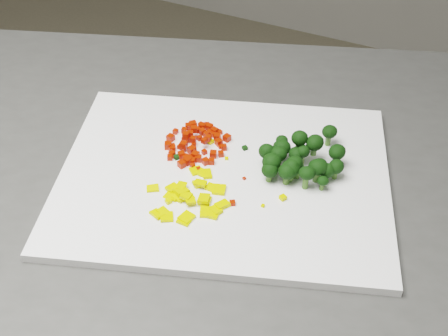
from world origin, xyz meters
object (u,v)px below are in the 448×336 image
at_px(cutting_board, 224,177).
at_px(pepper_pile, 193,192).
at_px(carrot_pile, 194,138).
at_px(broccoli_pile, 303,148).

height_order(cutting_board, pepper_pile, pepper_pile).
bearing_deg(carrot_pile, pepper_pile, -63.22).
bearing_deg(pepper_pile, cutting_board, 73.66).
height_order(carrot_pile, pepper_pile, carrot_pile).
relative_size(pepper_pile, broccoli_pile, 0.97).
xyz_separation_m(carrot_pile, pepper_pile, (0.05, -0.09, -0.01)).
bearing_deg(pepper_pile, broccoli_pile, 49.91).
bearing_deg(carrot_pile, cutting_board, -29.08).
height_order(cutting_board, broccoli_pile, broccoli_pile).
height_order(pepper_pile, broccoli_pile, broccoli_pile).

